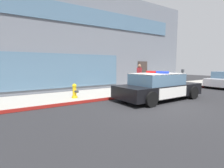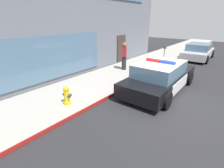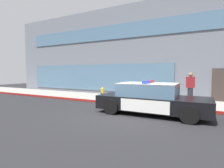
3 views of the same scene
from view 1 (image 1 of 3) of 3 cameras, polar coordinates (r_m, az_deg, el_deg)
ground at (r=7.84m, az=13.41°, el=-7.07°), size 48.00×48.00×0.00m
sidewalk at (r=10.61m, az=-1.02°, el=-2.98°), size 48.00×3.06×0.15m
curb_red_paint at (r=9.36m, az=4.02°, el=-4.26°), size 28.80×0.04×0.14m
storefront_building at (r=15.88m, az=-21.85°, el=11.84°), size 22.06×10.14×6.88m
police_cruiser at (r=9.19m, az=15.29°, el=-0.85°), size 4.83×2.16×1.49m
fire_hydrant at (r=8.75m, az=-12.44°, el=-2.31°), size 0.34×0.39×0.73m
pedestrian_on_sidewalk at (r=12.26m, az=9.13°, el=2.61°), size 0.48×0.43×1.71m
parking_meter at (r=13.56m, az=22.57°, el=2.84°), size 0.12×0.18×1.34m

